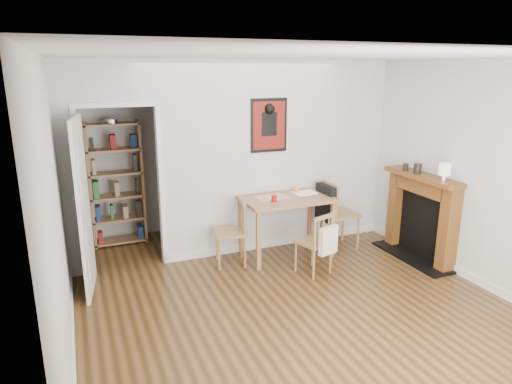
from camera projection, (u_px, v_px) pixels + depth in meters
name	position (u px, v px, depth m)	size (l,w,h in m)	color
ground	(283.00, 293.00, 5.23)	(5.20, 5.20, 0.00)	brown
room_shell	(248.00, 160.00, 6.12)	(5.20, 5.20, 5.20)	#BDBDBB
dining_table	(286.00, 204.00, 6.13)	(1.21, 0.77, 0.83)	#9E6D49
chair_left	(230.00, 233.00, 5.90)	(0.51, 0.51, 0.86)	#A3794B
chair_right	(339.00, 214.00, 6.45)	(0.56, 0.50, 0.97)	#A3794B
chair_front	(314.00, 242.00, 5.66)	(0.50, 0.53, 0.79)	#A3794B
bookshelf	(116.00, 185.00, 6.52)	(0.75, 0.30, 1.78)	#9E6D49
fireplace	(422.00, 214.00, 6.07)	(0.45, 1.25, 1.16)	brown
red_glass	(274.00, 198.00, 5.87)	(0.07, 0.07, 0.09)	maroon
orange_fruit	(297.00, 190.00, 6.29)	(0.08, 0.08, 0.08)	orange
placemat	(272.00, 197.00, 6.08)	(0.41, 0.31, 0.00)	beige
notebook	(305.00, 193.00, 6.28)	(0.31, 0.23, 0.02)	white
mantel_lamp	(445.00, 170.00, 5.51)	(0.14, 0.14, 0.23)	silver
ceramic_jar_a	(418.00, 168.00, 5.97)	(0.11, 0.11, 0.13)	black
ceramic_jar_b	(406.00, 167.00, 6.14)	(0.08, 0.08, 0.09)	black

